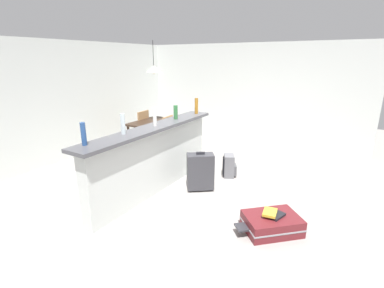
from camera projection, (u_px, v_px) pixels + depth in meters
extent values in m
cube|color=gray|center=(191.00, 186.00, 4.98)|extent=(13.00, 13.00, 0.05)
cube|color=silver|center=(71.00, 101.00, 6.13)|extent=(6.60, 0.10, 2.50)
cube|color=silver|center=(243.00, 94.00, 7.25)|extent=(0.10, 6.00, 2.50)
cube|color=silver|center=(155.00, 161.00, 4.63)|extent=(2.80, 0.20, 1.06)
cube|color=#4C4C51|center=(153.00, 128.00, 4.47)|extent=(2.96, 0.40, 0.05)
cylinder|color=#284C89|center=(83.00, 134.00, 3.47)|extent=(0.06, 0.06, 0.29)
cylinder|color=silver|center=(123.00, 124.00, 3.97)|extent=(0.06, 0.06, 0.30)
cylinder|color=silver|center=(155.00, 117.00, 4.45)|extent=(0.06, 0.06, 0.29)
cylinder|color=#2D6B38|center=(176.00, 112.00, 4.97)|extent=(0.07, 0.07, 0.24)
cylinder|color=#9E661E|center=(196.00, 106.00, 5.45)|extent=(0.07, 0.07, 0.30)
cube|color=#332319|center=(154.00, 122.00, 6.51)|extent=(1.10, 0.80, 0.04)
cylinder|color=#332319|center=(153.00, 145.00, 6.05)|extent=(0.06, 0.06, 0.70)
cylinder|color=#332319|center=(178.00, 135.00, 6.85)|extent=(0.06, 0.06, 0.70)
cylinder|color=#332319|center=(129.00, 141.00, 6.38)|extent=(0.06, 0.06, 0.70)
cylinder|color=#332319|center=(156.00, 132.00, 7.18)|extent=(0.06, 0.06, 0.70)
cube|color=#9E754C|center=(175.00, 140.00, 6.19)|extent=(0.43, 0.43, 0.04)
cube|color=#9E754C|center=(168.00, 127.00, 6.19)|extent=(0.40, 0.07, 0.48)
cylinder|color=#9E754C|center=(178.00, 152.00, 6.05)|extent=(0.04, 0.04, 0.41)
cylinder|color=#9E754C|center=(185.00, 148.00, 6.32)|extent=(0.04, 0.04, 0.41)
cylinder|color=#9E754C|center=(165.00, 150.00, 6.19)|extent=(0.04, 0.04, 0.41)
cylinder|color=#9E754C|center=(173.00, 146.00, 6.46)|extent=(0.04, 0.04, 0.41)
cube|color=#9E754C|center=(138.00, 131.00, 6.95)|extent=(0.43, 0.43, 0.04)
cube|color=#9E754C|center=(144.00, 121.00, 6.79)|extent=(0.40, 0.06, 0.48)
cylinder|color=#9E754C|center=(137.00, 137.00, 7.22)|extent=(0.04, 0.04, 0.41)
cylinder|color=#9E754C|center=(129.00, 140.00, 6.95)|extent=(0.04, 0.04, 0.41)
cylinder|color=#9E754C|center=(148.00, 139.00, 7.08)|extent=(0.04, 0.04, 0.41)
cylinder|color=#9E754C|center=(140.00, 142.00, 6.80)|extent=(0.04, 0.04, 0.41)
cylinder|color=black|center=(153.00, 54.00, 6.07)|extent=(0.01, 0.01, 0.54)
cone|color=white|center=(154.00, 69.00, 6.16)|extent=(0.34, 0.34, 0.14)
sphere|color=white|center=(154.00, 73.00, 6.19)|extent=(0.07, 0.07, 0.07)
cube|color=maroon|center=(272.00, 223.00, 3.62)|extent=(0.82, 0.82, 0.22)
cube|color=gray|center=(272.00, 223.00, 3.62)|extent=(0.83, 0.84, 0.02)
cube|color=#2D2D33|center=(242.00, 227.00, 3.54)|extent=(0.23, 0.23, 0.02)
cube|color=slate|center=(229.00, 166.00, 5.30)|extent=(0.33, 0.29, 0.42)
cube|color=#515155|center=(235.00, 169.00, 5.31)|extent=(0.22, 0.16, 0.19)
cube|color=black|center=(224.00, 168.00, 5.24)|extent=(0.04, 0.04, 0.36)
cube|color=black|center=(223.00, 165.00, 5.37)|extent=(0.04, 0.04, 0.36)
cube|color=#38383D|center=(200.00, 171.00, 4.72)|extent=(0.46, 0.50, 0.60)
cylinder|color=black|center=(189.00, 188.00, 4.79)|extent=(0.06, 0.07, 0.06)
cylinder|color=black|center=(211.00, 187.00, 4.82)|extent=(0.06, 0.07, 0.06)
cube|color=#232328|center=(200.00, 153.00, 4.62)|extent=(0.12, 0.14, 0.04)
cube|color=black|center=(276.00, 215.00, 3.58)|extent=(0.26, 0.22, 0.03)
cube|color=gold|center=(270.00, 212.00, 3.58)|extent=(0.24, 0.19, 0.03)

